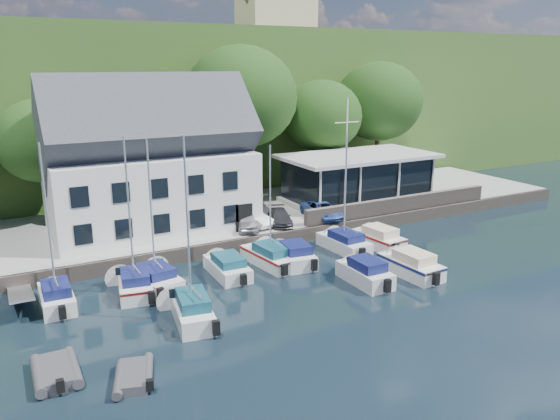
# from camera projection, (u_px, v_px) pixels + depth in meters

# --- Properties ---
(ground) EXTENTS (180.00, 180.00, 0.00)m
(ground) POSITION_uv_depth(u_px,v_px,m) (365.00, 305.00, 29.68)
(ground) COLOR black
(ground) RESTS_ON ground
(quay) EXTENTS (60.00, 13.00, 1.00)m
(quay) POSITION_uv_depth(u_px,v_px,m) (235.00, 218.00, 44.42)
(quay) COLOR gray
(quay) RESTS_ON ground
(quay_face) EXTENTS (60.00, 0.30, 1.00)m
(quay_face) POSITION_uv_depth(u_px,v_px,m) (272.00, 240.00, 38.90)
(quay_face) COLOR #5F554C
(quay_face) RESTS_ON ground
(hillside) EXTENTS (160.00, 75.00, 16.00)m
(hillside) POSITION_uv_depth(u_px,v_px,m) (112.00, 96.00, 80.29)
(hillside) COLOR #33511E
(hillside) RESTS_ON ground
(field_patch) EXTENTS (50.00, 30.00, 0.30)m
(field_patch) POSITION_uv_depth(u_px,v_px,m) (148.00, 41.00, 88.62)
(field_patch) COLOR #596B35
(field_patch) RESTS_ON hillside
(farmhouse) EXTENTS (10.40, 7.00, 8.20)m
(farmhouse) POSITION_uv_depth(u_px,v_px,m) (276.00, 10.00, 78.68)
(farmhouse) COLOR #C2AE90
(farmhouse) RESTS_ON hillside
(harbor_building) EXTENTS (14.40, 8.20, 8.70)m
(harbor_building) POSITION_uv_depth(u_px,v_px,m) (150.00, 169.00, 39.11)
(harbor_building) COLOR silver
(harbor_building) RESTS_ON quay
(club_pavilion) EXTENTS (13.20, 7.20, 4.10)m
(club_pavilion) POSITION_uv_depth(u_px,v_px,m) (358.00, 178.00, 47.51)
(club_pavilion) COLOR black
(club_pavilion) RESTS_ON quay
(seawall) EXTENTS (18.00, 0.50, 1.20)m
(seawall) POSITION_uv_depth(u_px,v_px,m) (400.00, 204.00, 44.44)
(seawall) COLOR #5F554C
(seawall) RESTS_ON quay
(gangway) EXTENTS (1.20, 6.00, 1.40)m
(gangway) POSITION_uv_depth(u_px,v_px,m) (22.00, 304.00, 29.79)
(gangway) COLOR silver
(gangway) RESTS_ON ground
(car_silver) EXTENTS (2.53, 3.88, 1.23)m
(car_silver) POSITION_uv_depth(u_px,v_px,m) (247.00, 221.00, 39.64)
(car_silver) COLOR #B3B3B8
(car_silver) RESTS_ON quay
(car_white) EXTENTS (2.32, 3.98, 1.24)m
(car_white) POSITION_uv_depth(u_px,v_px,m) (251.00, 217.00, 40.49)
(car_white) COLOR silver
(car_white) RESTS_ON quay
(car_dgrey) EXTENTS (2.63, 4.01, 1.08)m
(car_dgrey) POSITION_uv_depth(u_px,v_px,m) (280.00, 217.00, 40.94)
(car_dgrey) COLOR #2C2C30
(car_dgrey) RESTS_ON quay
(car_blue) EXTENTS (1.80, 3.98, 1.33)m
(car_blue) POSITION_uv_depth(u_px,v_px,m) (322.00, 209.00, 42.55)
(car_blue) COLOR #304E94
(car_blue) RESTS_ON quay
(flagpole) EXTENTS (2.20, 0.20, 9.15)m
(flagpole) POSITION_uv_depth(u_px,v_px,m) (346.00, 158.00, 42.42)
(flagpole) COLOR silver
(flagpole) RESTS_ON quay
(tree_1) EXTENTS (6.80, 6.80, 9.29)m
(tree_1) POSITION_uv_depth(u_px,v_px,m) (45.00, 162.00, 40.18)
(tree_1) COLOR #123610
(tree_1) RESTS_ON quay
(tree_2) EXTENTS (7.50, 7.50, 10.25)m
(tree_2) POSITION_uv_depth(u_px,v_px,m) (190.00, 143.00, 46.28)
(tree_2) COLOR #123610
(tree_2) RESTS_ON quay
(tree_3) EXTENTS (9.70, 9.70, 13.26)m
(tree_3) POSITION_uv_depth(u_px,v_px,m) (242.00, 124.00, 47.20)
(tree_3) COLOR #123610
(tree_3) RESTS_ON quay
(tree_4) EXTENTS (7.49, 7.49, 10.23)m
(tree_4) POSITION_uv_depth(u_px,v_px,m) (322.00, 135.00, 51.84)
(tree_4) COLOR #123610
(tree_4) RESTS_ON quay
(tree_5) EXTENTS (8.70, 8.70, 11.89)m
(tree_5) POSITION_uv_depth(u_px,v_px,m) (378.00, 122.00, 55.22)
(tree_5) COLOR #123610
(tree_5) RESTS_ON quay
(boat_r1_0) EXTENTS (1.85, 5.42, 8.80)m
(boat_r1_0) POSITION_uv_depth(u_px,v_px,m) (49.00, 229.00, 28.28)
(boat_r1_0) COLOR silver
(boat_r1_0) RESTS_ON ground
(boat_r1_1) EXTENTS (2.87, 6.08, 8.60)m
(boat_r1_1) POSITION_uv_depth(u_px,v_px,m) (130.00, 221.00, 30.07)
(boat_r1_1) COLOR silver
(boat_r1_1) RESTS_ON ground
(boat_r1_2) EXTENTS (2.90, 6.23, 8.54)m
(boat_r1_2) POSITION_uv_depth(u_px,v_px,m) (151.00, 217.00, 30.92)
(boat_r1_2) COLOR silver
(boat_r1_2) RESTS_ON ground
(boat_r1_3) EXTENTS (2.16, 5.97, 1.35)m
(boat_r1_3) POSITION_uv_depth(u_px,v_px,m) (227.00, 265.00, 33.65)
(boat_r1_3) COLOR silver
(boat_r1_3) RESTS_ON ground
(boat_r1_4) EXTENTS (2.90, 6.75, 8.73)m
(boat_r1_4) POSITION_uv_depth(u_px,v_px,m) (270.00, 200.00, 34.46)
(boat_r1_4) COLOR silver
(boat_r1_4) RESTS_ON ground
(boat_r1_5) EXTENTS (2.82, 5.66, 1.48)m
(boat_r1_5) POSITION_uv_depth(u_px,v_px,m) (294.00, 253.00, 35.52)
(boat_r1_5) COLOR silver
(boat_r1_5) RESTS_ON ground
(boat_r1_6) EXTENTS (2.37, 6.28, 8.61)m
(boat_r1_6) POSITION_uv_depth(u_px,v_px,m) (345.00, 190.00, 37.23)
(boat_r1_6) COLOR silver
(boat_r1_6) RESTS_ON ground
(boat_r1_7) EXTENTS (2.58, 6.11, 1.54)m
(boat_r1_7) POSITION_uv_depth(u_px,v_px,m) (378.00, 236.00, 38.84)
(boat_r1_7) COLOR silver
(boat_r1_7) RESTS_ON ground
(boat_r2_1) EXTENTS (2.82, 6.56, 9.37)m
(boat_r2_1) POSITION_uv_depth(u_px,v_px,m) (188.00, 233.00, 26.67)
(boat_r2_1) COLOR silver
(boat_r2_1) RESTS_ON ground
(boat_r2_3) EXTENTS (1.93, 5.49, 1.55)m
(boat_r2_3) POSITION_uv_depth(u_px,v_px,m) (365.00, 270.00, 32.46)
(boat_r2_3) COLOR silver
(boat_r2_3) RESTS_ON ground
(boat_r2_4) EXTENTS (2.34, 6.24, 1.57)m
(boat_r2_4) POSITION_uv_depth(u_px,v_px,m) (411.00, 263.00, 33.71)
(boat_r2_4) COLOR silver
(boat_r2_4) RESTS_ON ground
(dinghy_0) EXTENTS (1.93, 3.20, 0.74)m
(dinghy_0) POSITION_uv_depth(u_px,v_px,m) (56.00, 370.00, 22.69)
(dinghy_0) COLOR #37373C
(dinghy_0) RESTS_ON ground
(dinghy_1) EXTENTS (2.34, 3.07, 0.64)m
(dinghy_1) POSITION_uv_depth(u_px,v_px,m) (134.00, 374.00, 22.48)
(dinghy_1) COLOR #37373C
(dinghy_1) RESTS_ON ground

